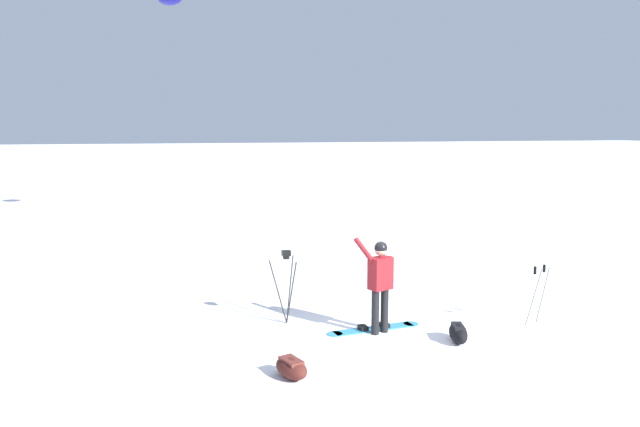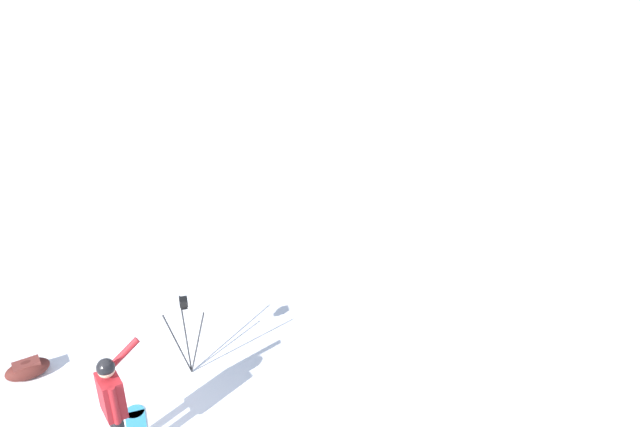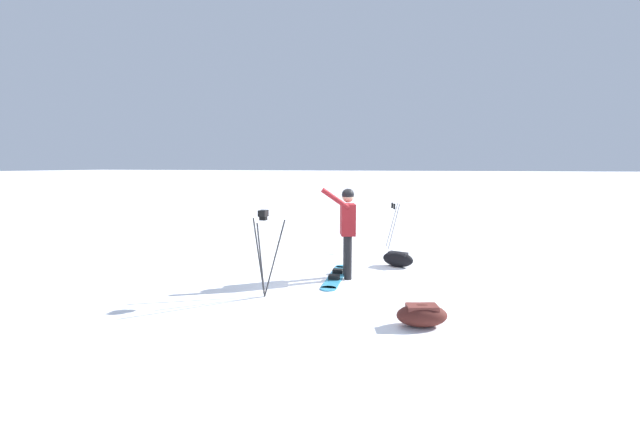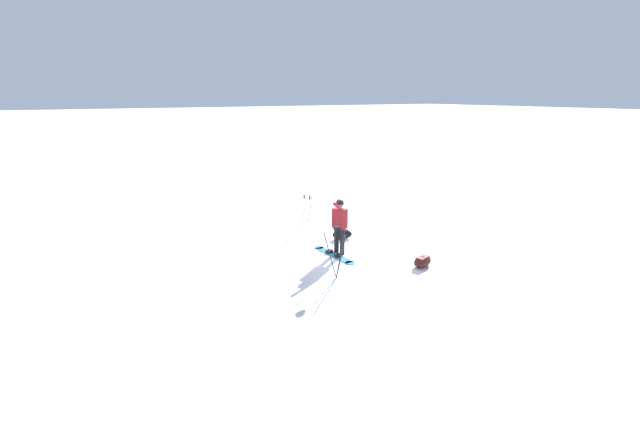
# 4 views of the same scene
# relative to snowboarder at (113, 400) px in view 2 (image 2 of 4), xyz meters

# --- Properties ---
(snowboarder) EXTENTS (0.63, 0.61, 1.72)m
(snowboarder) POSITION_rel_snowboarder_xyz_m (0.00, 0.00, 0.00)
(snowboarder) COLOR black
(snowboarder) RESTS_ON ground_plane
(gear_bag_large) EXTENTS (0.75, 0.54, 0.30)m
(gear_bag_large) POSITION_rel_snowboarder_xyz_m (-1.45, 2.03, -0.88)
(gear_bag_large) COLOR #4C1E19
(gear_bag_large) RESTS_ON ground_plane
(camera_tripod) EXTENTS (0.62, 0.57, 1.42)m
(camera_tripod) POSITION_rel_snowboarder_xyz_m (1.04, 1.47, -0.03)
(camera_tripod) COLOR #262628
(camera_tripod) RESTS_ON ground_plane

